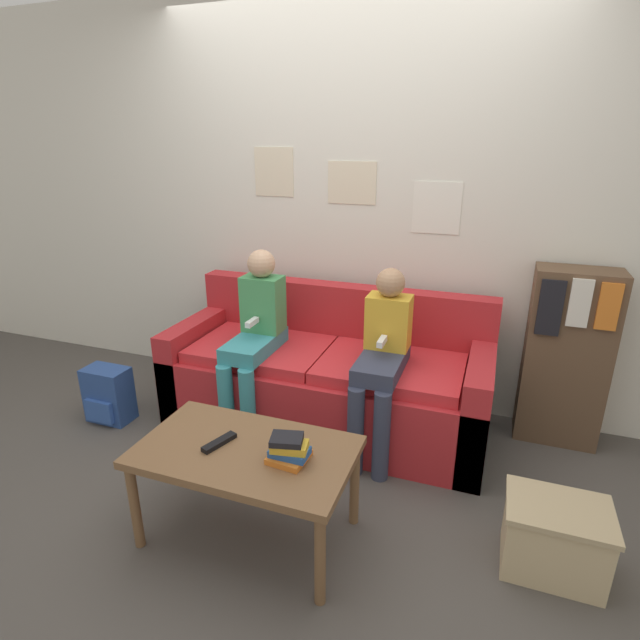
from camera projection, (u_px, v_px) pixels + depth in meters
ground_plane at (298, 465)px, 2.77m from camera, size 10.00×10.00×0.00m
wall_back at (353, 207)px, 3.19m from camera, size 8.00×0.06×2.60m
couch at (327, 380)px, 3.11m from camera, size 1.94×0.77×0.83m
coffee_table at (246, 459)px, 2.16m from camera, size 0.93×0.55×0.46m
person_left at (255, 333)px, 2.96m from camera, size 0.24×0.54×1.10m
person_right at (382, 356)px, 2.71m from camera, size 0.24×0.54×1.05m
tv_remote at (219, 442)px, 2.17m from camera, size 0.09×0.17×0.02m
book_stack at (289, 450)px, 2.04m from camera, size 0.17×0.16×0.12m
bookshelf at (566, 357)px, 2.87m from camera, size 0.45×0.27×1.05m
storage_box at (554, 538)px, 2.06m from camera, size 0.41×0.30×0.31m
backpack at (108, 395)px, 3.17m from camera, size 0.28×0.20×0.36m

